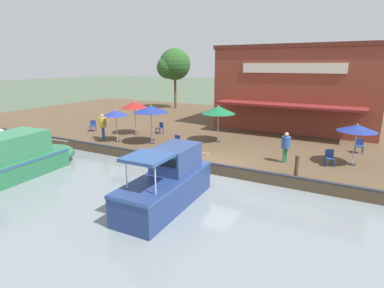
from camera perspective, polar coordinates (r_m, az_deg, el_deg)
ground_plane at (r=16.05m, az=4.07°, el=-6.09°), size 220.00×220.00×0.00m
quay_deck at (r=26.02m, az=14.08°, el=2.38°), size 22.00×56.00×0.60m
quay_edge_fender at (r=15.91m, az=4.26°, el=-3.79°), size 0.20×50.40×0.10m
waterfront_restaurant at (r=27.49m, az=19.73°, el=10.23°), size 10.16×12.36×6.61m
patio_umbrella_mid_patio_right at (r=20.90m, az=-14.35°, el=5.74°), size 1.70×1.70×2.21m
patio_umbrella_far_corner at (r=22.84m, az=-10.88°, el=7.35°), size 2.01×2.01×2.53m
patio_umbrella_near_quay_edge at (r=19.86m, az=-7.84°, el=6.60°), size 2.29×2.29×2.58m
patio_umbrella_by_entrance at (r=17.56m, az=28.94°, el=2.67°), size 1.95×1.95×2.20m
patio_umbrella_back_row at (r=20.25m, az=5.06°, el=6.48°), size 2.27×2.27×2.49m
cafe_chair_mid_patio at (r=25.10m, az=-18.39°, el=3.43°), size 0.60×0.60×0.85m
cafe_chair_far_corner_seat at (r=18.82m, az=-3.03°, el=0.54°), size 0.51×0.51×0.85m
cafe_chair_under_first_umbrella at (r=20.52m, az=29.24°, el=-0.17°), size 0.48×0.48×0.85m
cafe_chair_back_row_seat at (r=17.22m, az=24.76°, el=-2.22°), size 0.57×0.57×0.85m
cafe_chair_facing_river at (r=23.16m, az=-6.08°, el=3.20°), size 0.55×0.55×0.85m
person_mid_patio at (r=21.95m, az=-16.66°, el=3.78°), size 0.51×0.51×1.80m
person_at_quay_edge at (r=16.75m, az=17.45°, el=0.04°), size 0.47×0.47×1.66m
motorboat_mid_row at (r=12.88m, az=-3.59°, el=-6.87°), size 6.02×1.96×2.48m
motorboat_nearest_quay at (r=18.08m, az=-31.57°, el=-2.97°), size 8.67×3.25×2.24m
mooring_post at (r=14.93m, az=19.31°, el=-4.01°), size 0.22×0.22×1.01m
tree_upstream_bank at (r=36.28m, az=-3.63°, el=14.74°), size 3.83×3.65×6.99m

